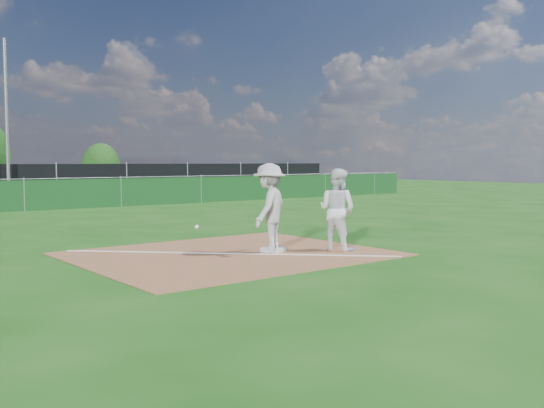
# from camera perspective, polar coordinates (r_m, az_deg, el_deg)

# --- Properties ---
(ground) EXTENTS (90.00, 90.00, 0.00)m
(ground) POSITION_cam_1_polar(r_m,az_deg,el_deg) (20.59, -18.36, -1.54)
(ground) COLOR #164A0F
(ground) RESTS_ON ground
(infield_dirt) EXTENTS (6.00, 5.00, 0.02)m
(infield_dirt) POSITION_cam_1_polar(r_m,az_deg,el_deg) (12.58, -4.04, -4.73)
(infield_dirt) COLOR brown
(infield_dirt) RESTS_ON ground
(foul_line) EXTENTS (5.01, 5.01, 0.01)m
(foul_line) POSITION_cam_1_polar(r_m,az_deg,el_deg) (12.58, -4.04, -4.66)
(foul_line) COLOR white
(foul_line) RESTS_ON infield_dirt
(green_fence) EXTENTS (44.00, 0.05, 1.20)m
(green_fence) POSITION_cam_1_polar(r_m,az_deg,el_deg) (25.29, -22.30, 0.72)
(green_fence) COLOR #0F3916
(green_fence) RESTS_ON ground
(light_pole) EXTENTS (0.16, 0.16, 8.00)m
(light_pole) POSITION_cam_1_polar(r_m,az_deg,el_deg) (33.14, -23.70, 7.27)
(light_pole) COLOR slate
(light_pole) RESTS_ON ground
(first_base) EXTENTS (0.52, 0.52, 0.09)m
(first_base) POSITION_cam_1_polar(r_m,az_deg,el_deg) (12.84, 0.13, -4.30)
(first_base) COLOR silver
(first_base) RESTS_ON infield_dirt
(play_at_first) EXTENTS (2.45, 1.22, 1.87)m
(play_at_first) POSITION_cam_1_polar(r_m,az_deg,el_deg) (12.55, -0.25, -0.40)
(play_at_first) COLOR silver
(play_at_first) RESTS_ON infield_dirt
(runner) EXTENTS (0.87, 1.01, 1.77)m
(runner) POSITION_cam_1_polar(r_m,az_deg,el_deg) (13.12, 6.15, -0.53)
(runner) COLOR white
(runner) RESTS_ON ground
(car_right) EXTENTS (4.76, 1.94, 1.38)m
(car_right) POSITION_cam_1_polar(r_m,az_deg,el_deg) (38.19, -20.41, 1.92)
(car_right) COLOR black
(car_right) RESTS_ON parking_lot
(tree_right) EXTENTS (2.78, 2.78, 3.30)m
(tree_right) POSITION_cam_1_polar(r_m,az_deg,el_deg) (47.29, -15.81, 3.58)
(tree_right) COLOR #382316
(tree_right) RESTS_ON ground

